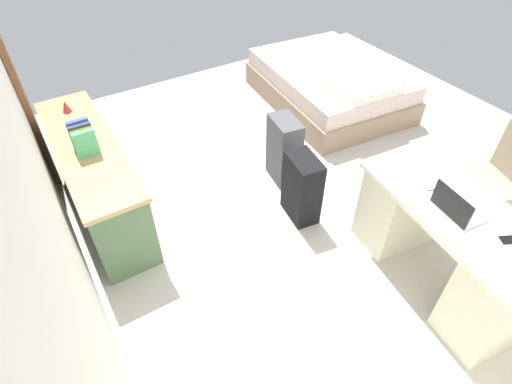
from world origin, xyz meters
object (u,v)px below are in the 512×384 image
at_px(credenza, 96,178).
at_px(suitcase_spare_grey, 284,150).
at_px(desk, 446,246).
at_px(computer_mouse, 432,186).
at_px(laptop, 456,208).
at_px(suitcase_black, 302,188).
at_px(cell_phone_near_laptop, 511,240).
at_px(figurine_small, 66,107).
at_px(bed, 330,85).
at_px(office_chair, 492,187).

distance_m(credenza, suitcase_spare_grey, 1.74).
distance_m(desk, computer_mouse, 0.46).
bearing_deg(laptop, suitcase_black, 19.48).
bearing_deg(desk, credenza, 42.75).
bearing_deg(credenza, cell_phone_near_laptop, -140.79).
bearing_deg(cell_phone_near_laptop, computer_mouse, 31.12).
xyz_separation_m(desk, credenza, (2.14, 1.98, -0.02)).
bearing_deg(suitcase_black, figurine_small, 51.85).
bearing_deg(desk, suitcase_spare_grey, 10.67).
bearing_deg(computer_mouse, figurine_small, 46.28).
distance_m(suitcase_spare_grey, laptop, 1.71).
relative_size(desk, bed, 0.75).
bearing_deg(figurine_small, bed, -92.73).
xyz_separation_m(credenza, computer_mouse, (-1.87, -1.97, 0.40)).
bearing_deg(suitcase_spare_grey, laptop, -163.34).
bearing_deg(suitcase_black, office_chair, -116.98).
bearing_deg(laptop, bed, -23.33).
xyz_separation_m(suitcase_black, cell_phone_near_laptop, (-1.46, -0.51, 0.45)).
relative_size(office_chair, laptop, 2.80).
distance_m(suitcase_black, computer_mouse, 1.08).
height_order(office_chair, figurine_small, office_chair).
relative_size(suitcase_black, cell_phone_near_laptop, 4.65).
relative_size(desk, office_chair, 1.61).
distance_m(desk, cell_phone_near_laptop, 0.49).
bearing_deg(computer_mouse, credenza, 53.99).
xyz_separation_m(credenza, laptop, (-2.12, -1.90, 0.44)).
xyz_separation_m(suitcase_black, figurine_small, (1.59, 1.50, 0.48)).
bearing_deg(figurine_small, suitcase_spare_grey, -122.76).
bearing_deg(office_chair, desk, 104.90).
bearing_deg(cell_phone_near_laptop, figurine_small, 60.89).
distance_m(credenza, suitcase_black, 1.81).
bearing_deg(cell_phone_near_laptop, credenza, 66.67).
height_order(credenza, computer_mouse, computer_mouse).
height_order(suitcase_black, laptop, laptop).
distance_m(desk, laptop, 0.42).
relative_size(office_chair, credenza, 0.52).
distance_m(office_chair, bed, 2.37).
relative_size(credenza, cell_phone_near_laptop, 13.24).
bearing_deg(laptop, figurine_small, 35.10).
xyz_separation_m(suitcase_spare_grey, figurine_small, (1.07, 1.67, 0.46)).
bearing_deg(office_chair, laptop, 102.53).
bearing_deg(laptop, office_chair, -77.47).
relative_size(credenza, computer_mouse, 18.00).
bearing_deg(figurine_small, cell_phone_near_laptop, -146.57).
relative_size(credenza, suitcase_black, 2.85).
xyz_separation_m(suitcase_spare_grey, computer_mouse, (-1.38, -0.31, 0.43)).
distance_m(desk, bed, 2.78).
xyz_separation_m(laptop, figurine_small, (2.70, 1.90, -0.01)).
bearing_deg(credenza, figurine_small, 0.15).
height_order(bed, cell_phone_near_laptop, cell_phone_near_laptop).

